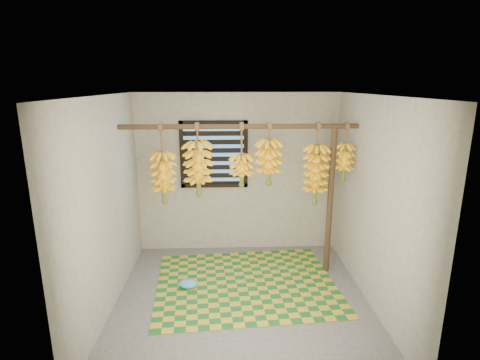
{
  "coord_description": "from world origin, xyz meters",
  "views": [
    {
      "loc": [
        -0.17,
        -3.97,
        2.52
      ],
      "look_at": [
        0.0,
        0.55,
        1.35
      ],
      "focal_mm": 28.0,
      "sensor_mm": 36.0,
      "label": 1
    }
  ],
  "objects_px": {
    "support_post": "(330,202)",
    "plastic_bag": "(188,284)",
    "banana_bunch_c": "(242,170)",
    "banana_bunch_d": "(269,162)",
    "woven_mat": "(246,283)",
    "banana_bunch_a": "(163,177)",
    "banana_bunch_f": "(344,162)",
    "banana_bunch_e": "(316,174)",
    "banana_bunch_b": "(198,168)"
  },
  "relations": [
    {
      "from": "banana_bunch_a",
      "to": "banana_bunch_f",
      "type": "relative_size",
      "value": 1.35
    },
    {
      "from": "support_post",
      "to": "banana_bunch_e",
      "type": "height_order",
      "value": "banana_bunch_e"
    },
    {
      "from": "banana_bunch_a",
      "to": "woven_mat",
      "type": "bearing_deg",
      "value": -16.74
    },
    {
      "from": "banana_bunch_d",
      "to": "banana_bunch_e",
      "type": "bearing_deg",
      "value": 0.0
    },
    {
      "from": "banana_bunch_f",
      "to": "plastic_bag",
      "type": "bearing_deg",
      "value": -169.02
    },
    {
      "from": "support_post",
      "to": "plastic_bag",
      "type": "xyz_separation_m",
      "value": [
        -1.87,
        -0.39,
        -0.94
      ]
    },
    {
      "from": "plastic_bag",
      "to": "banana_bunch_c",
      "type": "height_order",
      "value": "banana_bunch_c"
    },
    {
      "from": "woven_mat",
      "to": "banana_bunch_f",
      "type": "height_order",
      "value": "banana_bunch_f"
    },
    {
      "from": "banana_bunch_d",
      "to": "banana_bunch_f",
      "type": "height_order",
      "value": "same"
    },
    {
      "from": "support_post",
      "to": "banana_bunch_f",
      "type": "bearing_deg",
      "value": 0.0
    },
    {
      "from": "banana_bunch_a",
      "to": "banana_bunch_d",
      "type": "height_order",
      "value": "same"
    },
    {
      "from": "plastic_bag",
      "to": "banana_bunch_a",
      "type": "relative_size",
      "value": 0.24
    },
    {
      "from": "woven_mat",
      "to": "banana_bunch_d",
      "type": "height_order",
      "value": "banana_bunch_d"
    },
    {
      "from": "support_post",
      "to": "banana_bunch_b",
      "type": "xyz_separation_m",
      "value": [
        -1.73,
        0.0,
        0.47
      ]
    },
    {
      "from": "banana_bunch_d",
      "to": "woven_mat",
      "type": "bearing_deg",
      "value": -133.67
    },
    {
      "from": "banana_bunch_c",
      "to": "banana_bunch_d",
      "type": "xyz_separation_m",
      "value": [
        0.35,
        0.0,
        0.1
      ]
    },
    {
      "from": "woven_mat",
      "to": "banana_bunch_a",
      "type": "xyz_separation_m",
      "value": [
        -1.05,
        0.32,
        1.35
      ]
    },
    {
      "from": "banana_bunch_d",
      "to": "support_post",
      "type": "bearing_deg",
      "value": 0.0
    },
    {
      "from": "banana_bunch_b",
      "to": "banana_bunch_d",
      "type": "height_order",
      "value": "same"
    },
    {
      "from": "banana_bunch_c",
      "to": "banana_bunch_f",
      "type": "bearing_deg",
      "value": 0.0
    },
    {
      "from": "woven_mat",
      "to": "banana_bunch_b",
      "type": "relative_size",
      "value": 2.44
    },
    {
      "from": "support_post",
      "to": "banana_bunch_c",
      "type": "distance_m",
      "value": 1.25
    },
    {
      "from": "support_post",
      "to": "banana_bunch_c",
      "type": "relative_size",
      "value": 2.43
    },
    {
      "from": "plastic_bag",
      "to": "banana_bunch_f",
      "type": "bearing_deg",
      "value": 10.98
    },
    {
      "from": "banana_bunch_a",
      "to": "banana_bunch_b",
      "type": "height_order",
      "value": "same"
    },
    {
      "from": "woven_mat",
      "to": "banana_bunch_e",
      "type": "bearing_deg",
      "value": 18.94
    },
    {
      "from": "banana_bunch_b",
      "to": "banana_bunch_e",
      "type": "distance_m",
      "value": 1.52
    },
    {
      "from": "banana_bunch_e",
      "to": "plastic_bag",
      "type": "bearing_deg",
      "value": -166.73
    },
    {
      "from": "woven_mat",
      "to": "banana_bunch_b",
      "type": "distance_m",
      "value": 1.61
    },
    {
      "from": "banana_bunch_c",
      "to": "banana_bunch_d",
      "type": "relative_size",
      "value": 1.03
    },
    {
      "from": "woven_mat",
      "to": "banana_bunch_f",
      "type": "xyz_separation_m",
      "value": [
        1.28,
        0.32,
        1.53
      ]
    },
    {
      "from": "woven_mat",
      "to": "banana_bunch_d",
      "type": "bearing_deg",
      "value": 46.33
    },
    {
      "from": "banana_bunch_b",
      "to": "banana_bunch_c",
      "type": "height_order",
      "value": "same"
    },
    {
      "from": "banana_bunch_d",
      "to": "banana_bunch_f",
      "type": "bearing_deg",
      "value": 0.0
    },
    {
      "from": "support_post",
      "to": "banana_bunch_e",
      "type": "relative_size",
      "value": 1.87
    },
    {
      "from": "banana_bunch_a",
      "to": "banana_bunch_c",
      "type": "distance_m",
      "value": 1.01
    },
    {
      "from": "banana_bunch_e",
      "to": "banana_bunch_f",
      "type": "relative_size",
      "value": 1.39
    },
    {
      "from": "banana_bunch_a",
      "to": "banana_bunch_d",
      "type": "xyz_separation_m",
      "value": [
        1.35,
        -0.0,
        0.19
      ]
    },
    {
      "from": "banana_bunch_b",
      "to": "banana_bunch_f",
      "type": "distance_m",
      "value": 1.88
    },
    {
      "from": "support_post",
      "to": "banana_bunch_d",
      "type": "relative_size",
      "value": 2.49
    },
    {
      "from": "support_post",
      "to": "banana_bunch_b",
      "type": "height_order",
      "value": "banana_bunch_b"
    },
    {
      "from": "plastic_bag",
      "to": "banana_bunch_e",
      "type": "height_order",
      "value": "banana_bunch_e"
    },
    {
      "from": "woven_mat",
      "to": "plastic_bag",
      "type": "height_order",
      "value": "plastic_bag"
    },
    {
      "from": "banana_bunch_b",
      "to": "banana_bunch_c",
      "type": "xyz_separation_m",
      "value": [
        0.55,
        0.0,
        -0.03
      ]
    },
    {
      "from": "banana_bunch_e",
      "to": "banana_bunch_f",
      "type": "xyz_separation_m",
      "value": [
        0.36,
        0.0,
        0.16
      ]
    },
    {
      "from": "support_post",
      "to": "woven_mat",
      "type": "height_order",
      "value": "support_post"
    },
    {
      "from": "banana_bunch_f",
      "to": "woven_mat",
      "type": "bearing_deg",
      "value": -166.13
    },
    {
      "from": "plastic_bag",
      "to": "banana_bunch_b",
      "type": "relative_size",
      "value": 0.27
    },
    {
      "from": "banana_bunch_f",
      "to": "banana_bunch_c",
      "type": "bearing_deg",
      "value": -180.0
    },
    {
      "from": "support_post",
      "to": "banana_bunch_c",
      "type": "bearing_deg",
      "value": 180.0
    }
  ]
}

